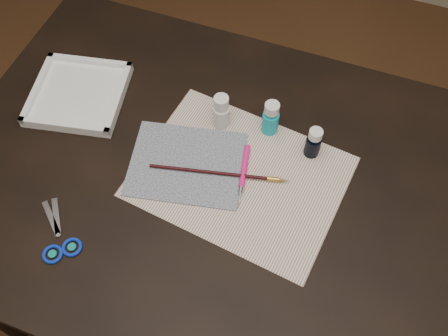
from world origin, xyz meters
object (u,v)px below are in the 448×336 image
(paint_bottle_cyan, at_px, (271,118))
(scissors, at_px, (54,230))
(paper, at_px, (240,176))
(palette_tray, at_px, (78,94))
(canvas, at_px, (187,164))
(paint_bottle_navy, at_px, (313,143))
(paint_bottle_white, at_px, (221,112))

(paint_bottle_cyan, relative_size, scissors, 0.57)
(paper, distance_m, palette_tray, 0.47)
(canvas, xyz_separation_m, paint_bottle_cyan, (0.15, 0.16, 0.04))
(paper, xyz_separation_m, canvas, (-0.13, -0.01, 0.00))
(palette_tray, bearing_deg, canvas, -15.48)
(paper, distance_m, canvas, 0.13)
(paint_bottle_cyan, relative_size, palette_tray, 0.43)
(scissors, bearing_deg, paint_bottle_cyan, -89.81)
(paper, height_order, palette_tray, palette_tray)
(paint_bottle_navy, bearing_deg, palette_tray, -176.21)
(canvas, relative_size, palette_tray, 1.16)
(paint_bottle_navy, height_order, scissors, paint_bottle_navy)
(scissors, bearing_deg, palette_tray, -29.00)
(paper, relative_size, paint_bottle_white, 4.63)
(paint_bottle_navy, bearing_deg, paint_bottle_cyan, 165.09)
(paper, distance_m, scissors, 0.42)
(paper, bearing_deg, canvas, -174.37)
(paint_bottle_white, height_order, paint_bottle_cyan, paint_bottle_white)
(paint_bottle_navy, relative_size, scissors, 0.51)
(paint_bottle_cyan, distance_m, paint_bottle_navy, 0.12)
(canvas, distance_m, scissors, 0.32)
(paint_bottle_navy, relative_size, palette_tray, 0.38)
(paper, height_order, scissors, scissors)
(palette_tray, bearing_deg, paint_bottle_cyan, 8.18)
(paper, relative_size, palette_tray, 2.03)
(canvas, relative_size, scissors, 1.54)
(canvas, xyz_separation_m, paint_bottle_navy, (0.26, 0.13, 0.04))
(canvas, xyz_separation_m, paint_bottle_white, (0.03, 0.14, 0.05))
(paint_bottle_white, bearing_deg, paint_bottle_navy, -1.52)
(paint_bottle_white, xyz_separation_m, palette_tray, (-0.37, -0.05, -0.04))
(paint_bottle_navy, distance_m, scissors, 0.60)
(canvas, height_order, palette_tray, palette_tray)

